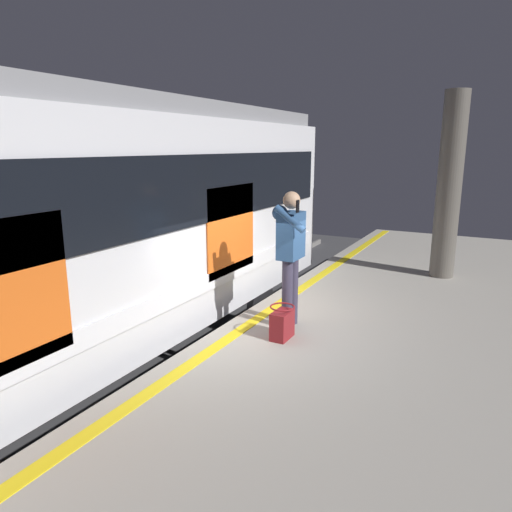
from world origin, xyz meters
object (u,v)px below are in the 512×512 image
at_px(station_column, 449,187).
at_px(handbag, 282,324).
at_px(train_carriage, 56,223).
at_px(passenger, 290,248).

bearing_deg(station_column, handbag, -19.08).
xyz_separation_m(train_carriage, station_column, (-4.90, 4.12, 0.25)).
height_order(train_carriage, station_column, station_column).
distance_m(train_carriage, passenger, 2.99).
height_order(handbag, station_column, station_column).
bearing_deg(handbag, train_carriage, -71.24).
distance_m(passenger, station_column, 3.87).
relative_size(handbag, station_column, 0.13).
relative_size(passenger, station_column, 0.54).
height_order(passenger, station_column, station_column).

